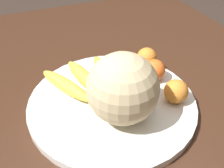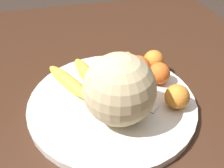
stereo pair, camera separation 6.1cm
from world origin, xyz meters
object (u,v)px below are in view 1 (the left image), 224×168
(produce_tag, at_px, (141,101))
(kitchen_table, at_px, (93,117))
(fruit_bowl, at_px, (112,102))
(orange_front_left, at_px, (176,91))
(orange_front_right, at_px, (132,66))
(banana_bunch, at_px, (96,76))
(orange_mid_center, at_px, (154,70))
(melon, at_px, (123,89))
(orange_back_left, at_px, (147,58))

(produce_tag, bearing_deg, kitchen_table, -174.13)
(fruit_bowl, xyz_separation_m, orange_front_left, (0.06, 0.14, 0.04))
(fruit_bowl, bearing_deg, kitchen_table, -153.58)
(orange_front_right, bearing_deg, fruit_bowl, -51.70)
(banana_bunch, height_order, orange_front_left, orange_front_left)
(orange_front_left, bearing_deg, fruit_bowl, -112.69)
(orange_mid_center, bearing_deg, melon, -54.94)
(orange_front_left, bearing_deg, produce_tag, -109.67)
(banana_bunch, relative_size, orange_front_right, 3.72)
(kitchen_table, xyz_separation_m, melon, (0.12, 0.03, 0.19))
(banana_bunch, distance_m, orange_mid_center, 0.16)
(kitchen_table, relative_size, orange_front_left, 21.16)
(orange_front_left, distance_m, produce_tag, 0.09)
(orange_back_left, bearing_deg, kitchen_table, -78.46)
(banana_bunch, bearing_deg, kitchen_table, 132.31)
(orange_front_right, bearing_deg, orange_front_left, 23.16)
(orange_front_left, xyz_separation_m, orange_back_left, (-0.16, 0.01, -0.00))
(banana_bunch, relative_size, orange_front_left, 4.47)
(orange_front_left, relative_size, produce_tag, 0.73)
(banana_bunch, distance_m, orange_front_left, 0.21)
(kitchen_table, height_order, orange_mid_center, orange_mid_center)
(fruit_bowl, height_order, produce_tag, produce_tag)
(fruit_bowl, relative_size, melon, 2.60)
(kitchen_table, height_order, fruit_bowl, fruit_bowl)
(banana_bunch, xyz_separation_m, orange_back_left, (-0.01, 0.16, 0.01))
(melon, xyz_separation_m, orange_front_right, (-0.13, 0.09, -0.04))
(banana_bunch, xyz_separation_m, orange_front_right, (0.02, 0.10, 0.02))
(kitchen_table, relative_size, orange_back_left, 21.55)
(melon, bearing_deg, produce_tag, 112.25)
(kitchen_table, distance_m, melon, 0.22)
(orange_front_left, bearing_deg, kitchen_table, -125.35)
(produce_tag, bearing_deg, melon, -107.09)
(melon, relative_size, produce_tag, 1.97)
(orange_front_right, bearing_deg, banana_bunch, -99.55)
(fruit_bowl, height_order, melon, melon)
(banana_bunch, bearing_deg, melon, 179.80)
(fruit_bowl, relative_size, orange_back_left, 7.15)
(fruit_bowl, bearing_deg, produce_tag, 63.86)
(orange_front_left, height_order, orange_front_right, orange_front_right)
(produce_tag, bearing_deg, orange_front_right, 127.95)
(kitchen_table, bearing_deg, banana_bunch, 137.92)
(orange_mid_center, bearing_deg, orange_front_right, -121.26)
(banana_bunch, bearing_deg, orange_front_left, -138.83)
(orange_front_right, xyz_separation_m, produce_tag, (0.10, -0.02, -0.03))
(fruit_bowl, relative_size, orange_front_right, 5.85)
(melon, distance_m, orange_back_left, 0.22)
(orange_front_left, distance_m, orange_front_right, 0.14)
(melon, xyz_separation_m, produce_tag, (-0.03, 0.06, -0.08))
(fruit_bowl, bearing_deg, orange_front_right, 128.30)
(banana_bunch, height_order, orange_back_left, orange_back_left)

